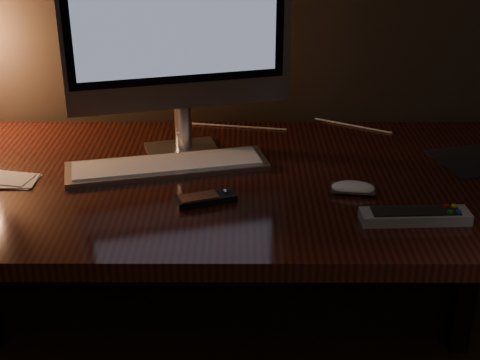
{
  "coord_description": "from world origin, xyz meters",
  "views": [
    {
      "loc": [
        0.06,
        0.45,
        1.39
      ],
      "look_at": [
        0.06,
        1.73,
        0.8
      ],
      "focal_mm": 50.0,
      "sensor_mm": 36.0,
      "label": 1
    }
  ],
  "objects_px": {
    "keyboard": "(167,166)",
    "mouse": "(353,189)",
    "monitor": "(178,19)",
    "tv_remote": "(415,216)",
    "media_remote": "(206,198)",
    "desk": "(218,212)"
  },
  "relations": [
    {
      "from": "monitor",
      "to": "tv_remote",
      "type": "bearing_deg",
      "value": -50.37
    },
    {
      "from": "tv_remote",
      "to": "desk",
      "type": "bearing_deg",
      "value": 142.6
    },
    {
      "from": "desk",
      "to": "monitor",
      "type": "height_order",
      "value": "monitor"
    },
    {
      "from": "monitor",
      "to": "desk",
      "type": "bearing_deg",
      "value": -52.73
    },
    {
      "from": "mouse",
      "to": "keyboard",
      "type": "bearing_deg",
      "value": 170.71
    },
    {
      "from": "keyboard",
      "to": "monitor",
      "type": "bearing_deg",
      "value": 58.38
    },
    {
      "from": "desk",
      "to": "tv_remote",
      "type": "relative_size",
      "value": 7.19
    },
    {
      "from": "tv_remote",
      "to": "keyboard",
      "type": "bearing_deg",
      "value": 151.03
    },
    {
      "from": "media_remote",
      "to": "monitor",
      "type": "bearing_deg",
      "value": 84.95
    },
    {
      "from": "keyboard",
      "to": "media_remote",
      "type": "xyz_separation_m",
      "value": [
        0.1,
        -0.18,
        -0.0
      ]
    },
    {
      "from": "monitor",
      "to": "media_remote",
      "type": "xyz_separation_m",
      "value": [
        0.07,
        -0.27,
        -0.33
      ]
    },
    {
      "from": "keyboard",
      "to": "mouse",
      "type": "bearing_deg",
      "value": -30.16
    },
    {
      "from": "keyboard",
      "to": "tv_remote",
      "type": "xyz_separation_m",
      "value": [
        0.53,
        -0.26,
        0.0
      ]
    },
    {
      "from": "monitor",
      "to": "media_remote",
      "type": "distance_m",
      "value": 0.43
    },
    {
      "from": "monitor",
      "to": "keyboard",
      "type": "xyz_separation_m",
      "value": [
        -0.03,
        -0.09,
        -0.33
      ]
    },
    {
      "from": "desk",
      "to": "tv_remote",
      "type": "distance_m",
      "value": 0.52
    },
    {
      "from": "desk",
      "to": "media_remote",
      "type": "xyz_separation_m",
      "value": [
        -0.02,
        -0.2,
        0.14
      ]
    },
    {
      "from": "monitor",
      "to": "tv_remote",
      "type": "height_order",
      "value": "monitor"
    },
    {
      "from": "keyboard",
      "to": "tv_remote",
      "type": "height_order",
      "value": "tv_remote"
    },
    {
      "from": "media_remote",
      "to": "tv_remote",
      "type": "height_order",
      "value": "tv_remote"
    },
    {
      "from": "desk",
      "to": "media_remote",
      "type": "relative_size",
      "value": 11.66
    },
    {
      "from": "monitor",
      "to": "mouse",
      "type": "bearing_deg",
      "value": -44.31
    }
  ]
}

